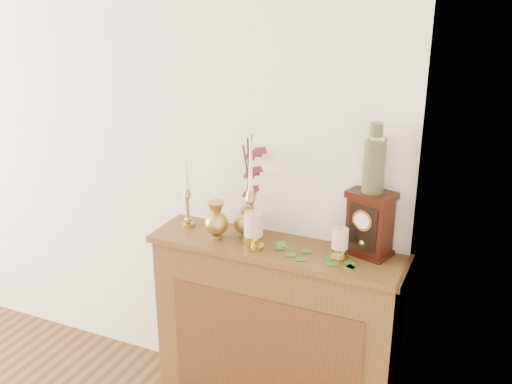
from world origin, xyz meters
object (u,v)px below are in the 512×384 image
at_px(bud_vase, 216,221).
at_px(ceramic_vase, 374,162).
at_px(candlestick_left, 187,201).
at_px(candlestick_center, 251,207).
at_px(mantel_clock, 370,224).
at_px(ginger_jar, 252,188).

relative_size(bud_vase, ceramic_vase, 0.60).
bearing_deg(candlestick_left, candlestick_center, -3.49).
bearing_deg(bud_vase, mantel_clock, 10.50).
xyz_separation_m(bud_vase, mantel_clock, (0.71, 0.13, 0.06)).
height_order(bud_vase, mantel_clock, mantel_clock).
xyz_separation_m(candlestick_center, mantel_clock, (0.55, 0.08, -0.02)).
bearing_deg(candlestick_center, bud_vase, -162.19).
bearing_deg(mantel_clock, ginger_jar, -163.49).
bearing_deg(mantel_clock, candlestick_center, -155.06).
height_order(candlestick_left, mantel_clock, candlestick_left).
xyz_separation_m(ginger_jar, mantel_clock, (0.58, -0.00, -0.09)).
xyz_separation_m(candlestick_left, ceramic_vase, (0.91, 0.06, 0.31)).
bearing_deg(mantel_clock, ceramic_vase, 90.00).
bearing_deg(mantel_clock, candlestick_left, -159.69).
bearing_deg(ceramic_vase, candlestick_left, -176.16).
height_order(candlestick_left, ginger_jar, ginger_jar).
bearing_deg(candlestick_center, ginger_jar, 108.92).
xyz_separation_m(candlestick_left, mantel_clock, (0.91, 0.06, 0.01)).
bearing_deg(ceramic_vase, bud_vase, -169.31).
bearing_deg(ginger_jar, bud_vase, -134.56).
height_order(mantel_clock, ceramic_vase, ceramic_vase).
bearing_deg(candlestick_center, mantel_clock, 8.32).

